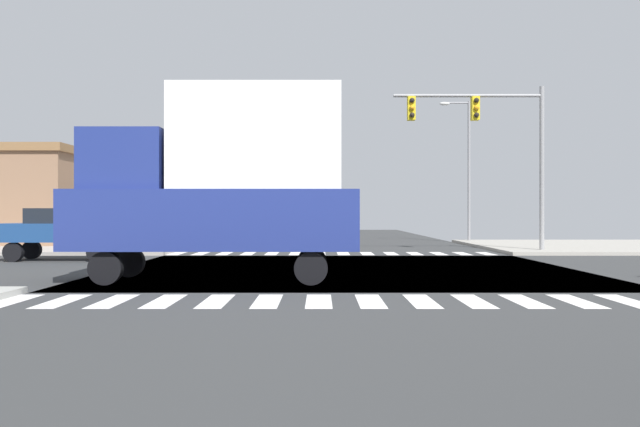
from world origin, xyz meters
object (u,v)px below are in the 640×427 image
(street_lamp, at_px, (462,158))
(box_truck_crossing_1, at_px, (267,203))
(sedan_nearside_1, at_px, (60,229))
(box_truck_leading_2, at_px, (221,179))
(traffic_signal_mast, at_px, (483,130))

(street_lamp, height_order, box_truck_crossing_1, street_lamp)
(sedan_nearside_1, relative_size, box_truck_leading_2, 0.60)
(box_truck_crossing_1, bearing_deg, street_lamp, 124.04)
(street_lamp, xyz_separation_m, sedan_nearside_1, (-17.57, -13.53, -3.72))
(traffic_signal_mast, distance_m, box_truck_leading_2, 14.96)
(traffic_signal_mast, height_order, box_truck_crossing_1, traffic_signal_mast)
(sedan_nearside_1, bearing_deg, traffic_signal_mast, 104.42)
(sedan_nearside_1, height_order, box_truck_leading_2, box_truck_leading_2)
(street_lamp, distance_m, box_truck_leading_2, 23.27)
(sedan_nearside_1, bearing_deg, box_truck_crossing_1, 171.12)
(street_lamp, xyz_separation_m, box_truck_leading_2, (-10.71, -20.53, -2.27))
(street_lamp, xyz_separation_m, box_truck_crossing_1, (-12.55, 18.58, -2.27))
(sedan_nearside_1, bearing_deg, box_truck_leading_2, 44.39)
(street_lamp, height_order, sedan_nearside_1, street_lamp)
(box_truck_crossing_1, bearing_deg, box_truck_leading_2, 92.69)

